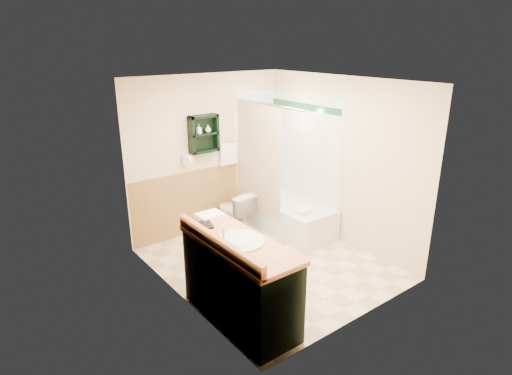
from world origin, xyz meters
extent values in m
plane|color=beige|center=(0.00, 0.00, 0.00)|extent=(3.00, 3.00, 0.00)
cube|color=beige|center=(0.00, 1.52, 1.20)|extent=(2.60, 0.04, 2.40)
cube|color=beige|center=(-1.32, 0.00, 1.20)|extent=(0.04, 3.00, 2.40)
cube|color=beige|center=(1.32, 0.00, 1.20)|extent=(0.04, 3.00, 2.40)
cube|color=white|center=(0.00, 0.00, 2.42)|extent=(2.60, 3.00, 0.04)
cube|color=black|center=(-0.10, 1.41, 1.55)|extent=(0.45, 0.15, 0.55)
cylinder|color=silver|center=(0.53, 0.75, 2.00)|extent=(0.03, 1.60, 0.03)
cube|color=black|center=(-0.99, -0.74, 0.46)|extent=(0.59, 1.45, 0.92)
cube|color=silver|center=(0.93, 0.65, 0.24)|extent=(0.71, 1.50, 0.47)
imported|color=silver|center=(0.21, 1.11, 0.33)|extent=(0.41, 0.70, 0.66)
cube|color=white|center=(-0.89, 0.00, 0.94)|extent=(0.29, 0.23, 0.04)
imported|color=black|center=(-1.16, -0.17, 1.03)|extent=(0.17, 0.07, 0.23)
cube|color=white|center=(0.78, 0.20, 0.51)|extent=(0.22, 0.19, 0.07)
imported|color=silver|center=(-0.18, 1.40, 1.60)|extent=(0.07, 0.13, 0.06)
imported|color=silver|center=(-0.03, 1.40, 1.61)|extent=(0.11, 0.13, 0.08)
camera|label=1|loc=(-3.23, -3.93, 2.85)|focal=30.00mm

